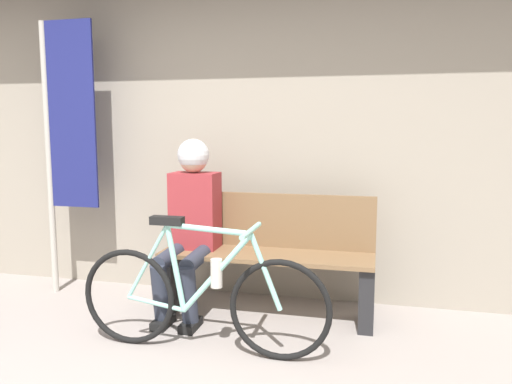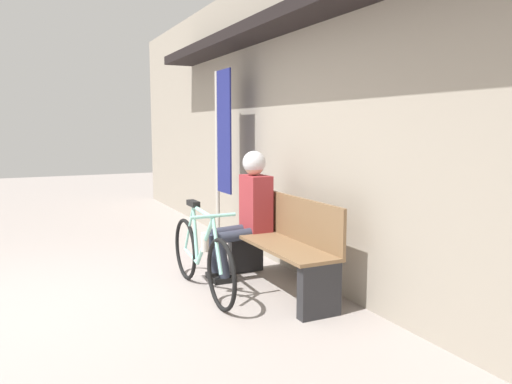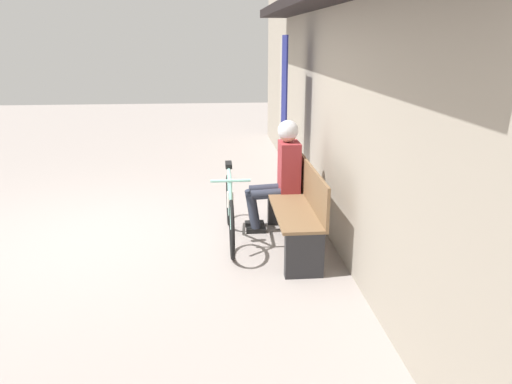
# 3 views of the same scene
# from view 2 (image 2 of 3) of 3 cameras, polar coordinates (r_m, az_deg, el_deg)

# --- Properties ---
(ground_plane) EXTENTS (24.00, 24.00, 0.00)m
(ground_plane) POSITION_cam_2_polar(r_m,az_deg,el_deg) (4.57, -22.35, -12.26)
(ground_plane) COLOR gray
(storefront_wall) EXTENTS (12.00, 0.56, 3.20)m
(storefront_wall) POSITION_cam_2_polar(r_m,az_deg,el_deg) (5.03, 5.34, 9.30)
(storefront_wall) COLOR #9E9384
(storefront_wall) RESTS_ON ground_plane
(park_bench_near) EXTENTS (1.50, 0.42, 0.86)m
(park_bench_near) POSITION_cam_2_polar(r_m,az_deg,el_deg) (4.59, 3.06, -6.40)
(park_bench_near) COLOR brown
(park_bench_near) RESTS_ON ground_plane
(bicycle) EXTENTS (1.56, 0.40, 0.82)m
(bicycle) POSITION_cam_2_polar(r_m,az_deg,el_deg) (4.55, -6.24, -7.26)
(bicycle) COLOR black
(bicycle) RESTS_ON ground_plane
(person_seated) EXTENTS (0.34, 0.61, 1.26)m
(person_seated) POSITION_cam_2_polar(r_m,az_deg,el_deg) (4.95, -0.97, -1.51)
(person_seated) COLOR #2D3342
(person_seated) RESTS_ON ground_plane
(banner_pole) EXTENTS (0.45, 0.05, 2.16)m
(banner_pole) POSITION_cam_2_polar(r_m,az_deg,el_deg) (5.99, -3.92, 5.77)
(banner_pole) COLOR #B7B2A8
(banner_pole) RESTS_ON ground_plane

